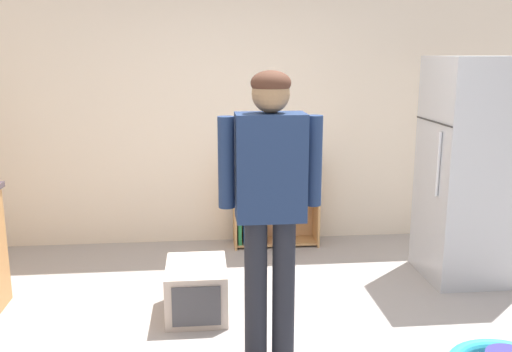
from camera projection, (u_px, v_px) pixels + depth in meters
The scene contains 5 objects.
back_wall at pixel (249, 102), 5.26m from camera, with size 5.20×0.06×2.70m, color beige.
refrigerator at pixel (473, 170), 4.44m from camera, with size 0.73×0.68×1.78m.
bookshelf at pixel (270, 207), 5.32m from camera, with size 0.80×0.28×0.85m.
standing_person at pixel (270, 195), 3.07m from camera, with size 0.57×0.22×1.72m.
pet_carrier at pixel (197, 289), 3.91m from camera, with size 0.42×0.55×0.36m.
Camera 1 is at (-0.46, -2.94, 1.81)m, focal length 39.13 mm.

